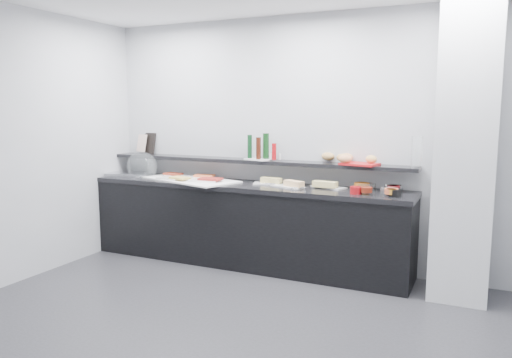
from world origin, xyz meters
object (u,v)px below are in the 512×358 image
at_px(condiment_tray, 259,159).
at_px(bread_tray, 360,164).
at_px(carafe, 417,152).
at_px(framed_print, 148,143).
at_px(sandwich_plate_mid, 288,187).
at_px(cloche_base, 129,174).

distance_m(condiment_tray, bread_tray, 1.13).
bearing_deg(bread_tray, carafe, 11.17).
distance_m(framed_print, condiment_tray, 1.59).
distance_m(condiment_tray, carafe, 1.68).
distance_m(sandwich_plate_mid, framed_print, 2.06).
xyz_separation_m(cloche_base, carafe, (3.35, 0.14, 0.38)).
bearing_deg(sandwich_plate_mid, cloche_base, -162.11).
relative_size(cloche_base, condiment_tray, 1.71).
relative_size(framed_print, bread_tray, 0.73).
xyz_separation_m(sandwich_plate_mid, bread_tray, (0.71, 0.18, 0.25)).
bearing_deg(condiment_tray, carafe, 21.56).
bearing_deg(carafe, framed_print, 177.76).
height_order(cloche_base, framed_print, framed_print).
distance_m(cloche_base, carafe, 3.37).
height_order(cloche_base, sandwich_plate_mid, cloche_base).
bearing_deg(bread_tray, sandwich_plate_mid, -155.55).
height_order(framed_print, bread_tray, framed_print).
distance_m(sandwich_plate_mid, carafe, 1.32).
bearing_deg(framed_print, bread_tray, 4.58).
relative_size(cloche_base, carafe, 1.69).
bearing_deg(framed_print, cloche_base, -102.56).
relative_size(framed_print, carafe, 0.87).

